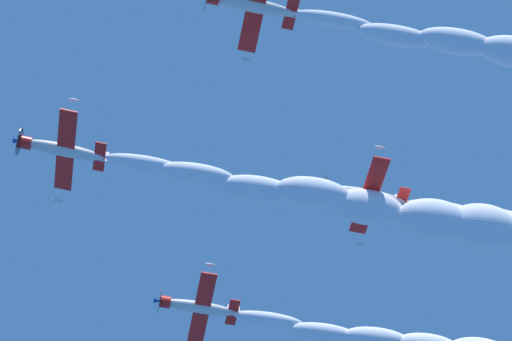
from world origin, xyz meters
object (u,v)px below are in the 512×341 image
object	(u,v)px
airplane_lead	(60,149)
airplane_slot_tail	(364,195)
airplane_left_wingman	(250,5)
airplane_right_wingman	(197,307)

from	to	relation	value
airplane_lead	airplane_slot_tail	size ratio (longest dim) A/B	1.00
airplane_slot_tail	airplane_left_wingman	bearing A→B (deg)	-144.62
airplane_left_wingman	airplane_right_wingman	world-z (taller)	airplane_left_wingman
airplane_left_wingman	airplane_slot_tail	size ratio (longest dim) A/B	1.00
airplane_left_wingman	airplane_slot_tail	bearing A→B (deg)	35.38
airplane_lead	airplane_right_wingman	size ratio (longest dim) A/B	0.98
airplane_left_wingman	airplane_slot_tail	distance (m)	19.06
airplane_right_wingman	airplane_slot_tail	xyz separation A→B (m)	(8.27, -16.29, -0.20)
airplane_lead	airplane_left_wingman	world-z (taller)	airplane_left_wingman
airplane_lead	airplane_right_wingman	world-z (taller)	airplane_right_wingman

